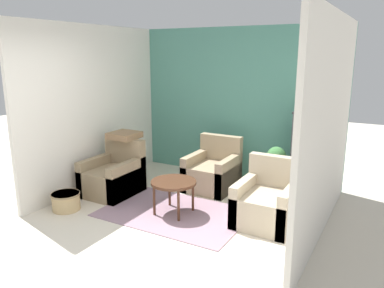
{
  "coord_description": "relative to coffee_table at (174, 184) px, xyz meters",
  "views": [
    {
      "loc": [
        2.55,
        -2.98,
        2.19
      ],
      "look_at": [
        0.0,
        1.56,
        0.92
      ],
      "focal_mm": 35.0,
      "sensor_mm": 36.0,
      "label": 1
    }
  ],
  "objects": [
    {
      "name": "wall_right",
      "position": [
        1.9,
        0.41,
        0.89
      ],
      "size": [
        0.06,
        3.11,
        2.64
      ],
      "color": "silver",
      "rests_on": "ground_plane"
    },
    {
      "name": "throw_pillow",
      "position": [
        -1.25,
        0.5,
        0.47
      ],
      "size": [
        0.44,
        0.44,
        0.1
      ],
      "color": "#846647",
      "rests_on": "armchair_left"
    },
    {
      "name": "ground_plane",
      "position": [
        0.06,
        -1.14,
        -0.43
      ],
      "size": [
        20.0,
        20.0,
        0.0
      ],
      "primitive_type": "plane",
      "color": "beige",
      "rests_on": "ground"
    },
    {
      "name": "potted_plant",
      "position": [
        0.97,
        1.52,
        0.01
      ],
      "size": [
        0.34,
        0.31,
        0.75
      ],
      "color": "#66605B",
      "rests_on": "ground_plane"
    },
    {
      "name": "parrot",
      "position": [
        1.47,
        1.58,
        1.05
      ],
      "size": [
        0.14,
        0.25,
        0.3
      ],
      "color": "#1E842D",
      "rests_on": "birdcage"
    },
    {
      "name": "wicker_basket",
      "position": [
        -1.42,
        -0.65,
        -0.29
      ],
      "size": [
        0.41,
        0.41,
        0.25
      ],
      "color": "tan",
      "rests_on": "ground_plane"
    },
    {
      "name": "armchair_right",
      "position": [
        1.23,
        0.35,
        -0.15
      ],
      "size": [
        0.73,
        0.83,
        0.85
      ],
      "color": "tan",
      "rests_on": "ground_plane"
    },
    {
      "name": "coffee_table",
      "position": [
        0.0,
        0.0,
        0.0
      ],
      "size": [
        0.63,
        0.63,
        0.48
      ],
      "color": "#472819",
      "rests_on": "ground_plane"
    },
    {
      "name": "wall_back_accent",
      "position": [
        0.06,
        2.0,
        0.89
      ],
      "size": [
        3.75,
        0.06,
        2.64
      ],
      "color": "#4C897A",
      "rests_on": "ground_plane"
    },
    {
      "name": "area_rug",
      "position": [
        -0.0,
        -0.0,
        -0.42
      ],
      "size": [
        2.0,
        1.32,
        0.01
      ],
      "color": "gray",
      "rests_on": "ground_plane"
    },
    {
      "name": "armchair_left",
      "position": [
        -1.25,
        0.19,
        -0.15
      ],
      "size": [
        0.73,
        0.83,
        0.85
      ],
      "color": "#8E7A5B",
      "rests_on": "ground_plane"
    },
    {
      "name": "armchair_middle",
      "position": [
        0.02,
        1.18,
        -0.15
      ],
      "size": [
        0.73,
        0.83,
        0.85
      ],
      "color": "#9E896B",
      "rests_on": "ground_plane"
    },
    {
      "name": "wall_left",
      "position": [
        -1.78,
        0.41,
        0.89
      ],
      "size": [
        0.06,
        3.11,
        2.64
      ],
      "color": "silver",
      "rests_on": "ground_plane"
    },
    {
      "name": "birdcage",
      "position": [
        1.47,
        1.58,
        0.25
      ],
      "size": [
        0.49,
        0.49,
        1.35
      ],
      "color": "#353539",
      "rests_on": "ground_plane"
    }
  ]
}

